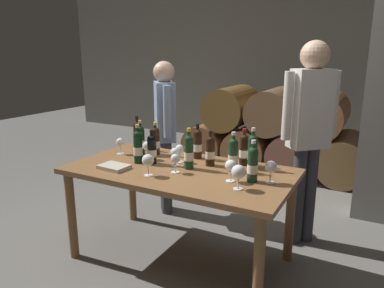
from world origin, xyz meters
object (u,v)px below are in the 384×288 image
Objects in this scene: wine_bottle_4 at (198,144)px; wine_bottle_11 at (244,149)px; wine_glass_5 at (120,143)px; sommelier_presenting at (309,125)px; taster_seated_left at (165,125)px; wine_bottle_6 at (156,140)px; wine_glass_2 at (180,150)px; wine_glass_4 at (175,159)px; dining_table at (180,180)px; wine_bottle_10 at (137,135)px; wine_bottle_2 at (141,140)px; wine_glass_0 at (148,161)px; wine_bottle_8 at (253,151)px; wine_glass_6 at (231,166)px; wine_bottle_7 at (210,151)px; wine_bottle_0 at (189,151)px; wine_bottle_5 at (233,154)px; wine_bottle_9 at (152,149)px; wine_bottle_1 at (138,146)px; wine_glass_7 at (238,172)px; wine_glass_3 at (147,147)px; tasting_notebook at (114,167)px; wine_glass_8 at (175,153)px; wine_glass_1 at (271,167)px; wine_bottle_3 at (253,164)px.

wine_bottle_4 is 0.40m from wine_bottle_11.
sommelier_presenting reaches higher than wine_glass_5.
taster_seated_left is (-1.38, -0.03, -0.12)m from sommelier_presenting.
wine_bottle_6 is 1.93× the size of wine_glass_2.
wine_bottle_11 is 0.19× the size of taster_seated_left.
wine_glass_4 and wine_glass_5 have the same top height.
wine_bottle_10 is at bearing 153.03° from dining_table.
wine_bottle_2 is 1.42m from sommelier_presenting.
dining_table is 0.38m from wine_bottle_4.
wine_bottle_4 reaches higher than wine_glass_0.
wine_bottle_8 is 2.06× the size of wine_glass_6.
wine_bottle_2 is 0.59m from wine_glass_4.
wine_glass_6 is (0.56, 0.17, -0.00)m from wine_glass_0.
wine_bottle_7 reaches higher than wine_glass_5.
wine_bottle_5 is at bearing 18.85° from wine_bottle_0.
wine_bottle_6 reaches higher than wine_glass_6.
wine_glass_2 is 0.76m from taster_seated_left.
wine_bottle_11 is 0.41m from wine_glass_6.
wine_bottle_9 is at bearing -154.55° from wine_bottle_11.
wine_glass_0 is 1.04× the size of wine_glass_6.
wine_bottle_1 is 0.58m from wine_bottle_7.
wine_glass_7 is at bearing -10.33° from wine_bottle_1.
wine_glass_2 is (0.28, 0.17, -0.03)m from wine_bottle_1.
dining_table is at bearing -151.02° from wine_bottle_8.
wine_bottle_11 is 2.04× the size of wine_glass_4.
wine_bottle_1 is 0.82m from wine_glass_6.
dining_table is at bearing -139.96° from wine_bottle_11.
wine_bottle_10 is 0.76m from wine_glass_0.
wine_glass_3 is (-0.28, -0.06, 0.00)m from wine_glass_2.
sommelier_presenting is at bearing 22.81° from wine_bottle_6.
wine_bottle_1 is at bearing 74.33° from tasting_notebook.
wine_bottle_10 is 2.14× the size of wine_glass_5.
taster_seated_left reaches higher than wine_glass_5.
wine_glass_5 is (-0.03, -0.21, -0.03)m from wine_bottle_10.
wine_bottle_2 is at bearing -156.74° from sommelier_presenting.
wine_bottle_0 is 0.18m from wine_glass_2.
wine_bottle_5 is 1.93× the size of wine_glass_6.
wine_bottle_1 reaches higher than wine_glass_5.
wine_glass_8 is at bearing 145.92° from dining_table.
wine_glass_1 reaches higher than wine_glass_5.
wine_glass_3 is (-1.06, 0.07, -0.00)m from wine_glass_1.
wine_glass_4 is 1.16m from sommelier_presenting.
wine_bottle_1 is at bearing -24.46° from wine_glass_5.
taster_seated_left is (-1.16, 0.73, 0.03)m from wine_bottle_3.
wine_bottle_11 is at bearing 1.82° from wine_bottle_4.
wine_bottle_10 is 0.21m from wine_glass_5.
sommelier_presenting is at bearing 34.27° from wine_glass_2.
wine_glass_1 is at bearing -11.92° from wine_bottle_6.
wine_bottle_3 is 1.06× the size of wine_bottle_7.
tasting_notebook is at bearing -167.28° from wine_glass_1.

